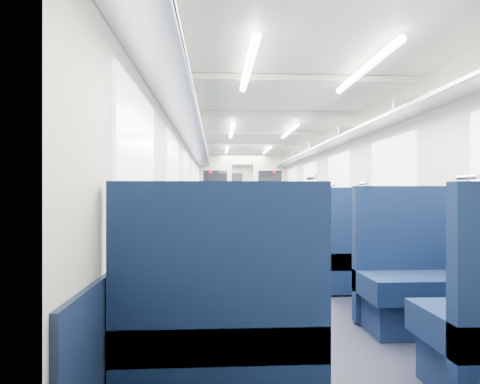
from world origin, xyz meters
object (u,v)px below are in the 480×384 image
at_px(seat_2, 219,285).
at_px(seat_25, 257,210).
at_px(seat_9, 320,238).
at_px(seat_10, 217,232).
at_px(seat_11, 304,231).
at_px(seat_16, 217,219).
at_px(seat_20, 217,213).
at_px(seat_24, 217,210).
at_px(seat_5, 369,259).
at_px(seat_14, 217,223).
at_px(seat_8, 217,239).
at_px(seat_18, 217,217).
at_px(seat_27, 255,209).
at_px(bulkhead, 243,188).
at_px(seat_7, 340,247).
at_px(seat_15, 284,222).
at_px(seat_23, 260,212).
at_px(seat_22, 217,212).
at_px(seat_0, 220,334).
at_px(seat_3, 425,283).
at_px(seat_19, 271,217).
at_px(seat_21, 264,213).
at_px(seat_12, 217,227).
at_px(seat_13, 293,226).
at_px(seat_17, 277,219).
at_px(seat_4, 218,262).
at_px(end_door, 234,194).
at_px(seat_6, 218,247).
at_px(seat_26, 217,209).

relative_size(seat_2, seat_25, 1.00).
relative_size(seat_9, seat_10, 1.00).
relative_size(seat_11, seat_16, 1.00).
bearing_deg(seat_20, seat_24, 90.00).
height_order(seat_5, seat_14, same).
distance_m(seat_8, seat_18, 5.92).
xyz_separation_m(seat_14, seat_27, (1.66, 7.95, 0.00)).
height_order(bulkhead, seat_7, bulkhead).
bearing_deg(seat_25, seat_15, -90.00).
relative_size(seat_15, seat_24, 1.00).
height_order(seat_2, seat_10, same).
xyz_separation_m(seat_8, seat_23, (1.66, 9.05, 0.00)).
bearing_deg(seat_16, seat_22, 90.00).
height_order(seat_0, seat_3, same).
bearing_deg(seat_19, seat_15, -90.00).
xyz_separation_m(seat_10, seat_11, (1.66, 0.09, 0.00)).
distance_m(seat_15, seat_21, 4.25).
height_order(seat_10, seat_25, same).
xyz_separation_m(seat_7, seat_21, (0.00, 8.94, 0.00)).
distance_m(seat_2, seat_8, 3.31).
relative_size(seat_5, seat_11, 1.00).
bearing_deg(seat_12, seat_24, 90.00).
xyz_separation_m(seat_7, seat_13, (0.00, 3.45, 0.00)).
bearing_deg(seat_8, seat_5, -51.97).
height_order(seat_2, seat_17, same).
bearing_deg(seat_10, seat_4, -90.00).
height_order(end_door, seat_6, end_door).
height_order(seat_6, seat_16, same).
bearing_deg(seat_7, seat_3, -90.00).
distance_m(seat_6, seat_13, 3.75).
relative_size(seat_6, seat_9, 1.00).
distance_m(seat_0, seat_20, 12.42).
relative_size(end_door, seat_10, 1.69).
bearing_deg(seat_21, seat_10, -103.87).
height_order(seat_18, seat_23, same).
height_order(seat_20, seat_23, same).
relative_size(end_door, seat_23, 1.69).
distance_m(seat_0, seat_26, 15.81).
distance_m(seat_7, seat_22, 10.28).
xyz_separation_m(seat_13, seat_22, (-1.66, 6.70, 0.00)).
bearing_deg(seat_18, seat_20, 90.00).
distance_m(seat_19, seat_25, 4.23).
relative_size(seat_2, seat_17, 1.00).
xyz_separation_m(bulkhead, seat_21, (0.83, 1.18, -0.87)).
relative_size(seat_22, seat_25, 1.00).
distance_m(seat_3, seat_20, 11.45).
bearing_deg(seat_16, seat_2, -90.00).
bearing_deg(seat_24, seat_10, -90.00).
relative_size(seat_14, seat_24, 1.00).
distance_m(seat_3, seat_11, 4.58).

